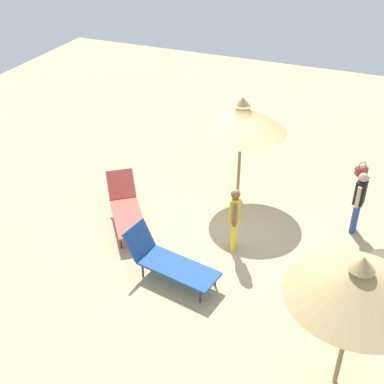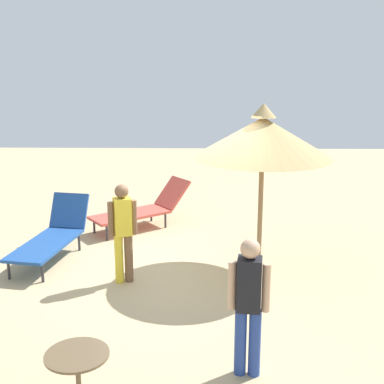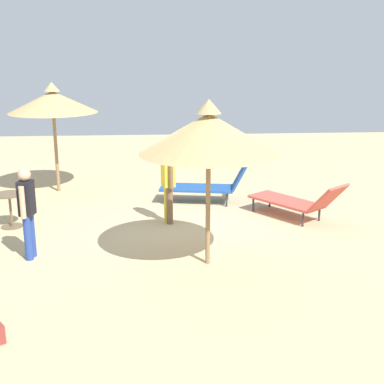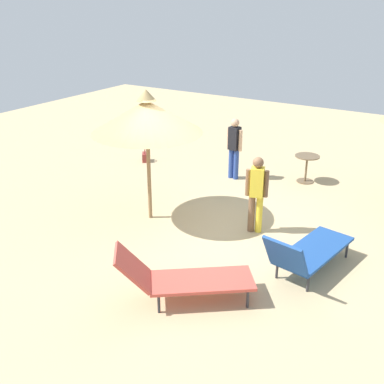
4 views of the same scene
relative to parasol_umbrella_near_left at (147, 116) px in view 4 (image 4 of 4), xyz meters
name	(u,v)px [view 4 (image 4 of 4)]	position (x,y,z in m)	size (l,w,h in m)	color
ground	(208,231)	(0.17, -1.30, -2.21)	(24.00, 24.00, 0.10)	tan
parasol_umbrella_near_left	(147,116)	(0.00, 0.00, 0.00)	(2.18, 2.18, 2.69)	olive
lounge_chair_far_left	(307,252)	(-0.37, -3.49, -1.74)	(2.06, 1.01, 0.95)	#1E478C
lounge_chair_near_right	(181,277)	(-2.08, -2.13, -1.75)	(1.77, 2.04, 0.91)	#CC4C3F
person_standing_back	(234,146)	(2.96, -0.43, -1.29)	(0.25, 0.44, 1.55)	navy
person_standing_far_right	(257,191)	(0.58, -2.12, -1.30)	(0.29, 0.42, 1.54)	brown
handbag	(145,157)	(2.83, 2.29, -2.03)	(0.34, 0.30, 0.40)	maroon
side_table_round	(307,164)	(3.70, -2.08, -1.69)	(0.60, 0.60, 0.68)	brown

